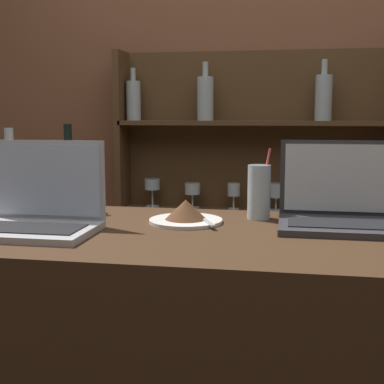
# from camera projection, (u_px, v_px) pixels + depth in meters

# --- Properties ---
(back_wall) EXTENTS (7.00, 0.06, 2.70)m
(back_wall) POSITION_uv_depth(u_px,v_px,m) (260.00, 110.00, 2.48)
(back_wall) COLOR brown
(back_wall) RESTS_ON ground_plane
(back_shelf) EXTENTS (1.27, 0.18, 1.62)m
(back_shelf) POSITION_uv_depth(u_px,v_px,m) (254.00, 218.00, 2.48)
(back_shelf) COLOR brown
(back_shelf) RESTS_ON ground_plane
(laptop_near) EXTENTS (0.33, 0.23, 0.24)m
(laptop_near) POSITION_uv_depth(u_px,v_px,m) (37.00, 212.00, 1.41)
(laptop_near) COLOR #ADADB2
(laptop_near) RESTS_ON bar_counter
(laptop_far) EXTENTS (0.34, 0.24, 0.23)m
(laptop_far) POSITION_uv_depth(u_px,v_px,m) (341.00, 209.00, 1.46)
(laptop_far) COLOR #333338
(laptop_far) RESTS_ON bar_counter
(cake_plate) EXTENTS (0.21, 0.21, 0.07)m
(cake_plate) POSITION_uv_depth(u_px,v_px,m) (186.00, 214.00, 1.52)
(cake_plate) COLOR silver
(cake_plate) RESTS_ON bar_counter
(water_glass) EXTENTS (0.07, 0.07, 0.21)m
(water_glass) POSITION_uv_depth(u_px,v_px,m) (259.00, 192.00, 1.57)
(water_glass) COLOR silver
(water_glass) RESTS_ON bar_counter
(wine_bottle_dark) EXTENTS (0.07, 0.07, 0.28)m
(wine_bottle_dark) POSITION_uv_depth(u_px,v_px,m) (69.00, 177.00, 1.71)
(wine_bottle_dark) COLOR black
(wine_bottle_dark) RESTS_ON bar_counter
(wine_bottle_clear) EXTENTS (0.08, 0.08, 0.26)m
(wine_bottle_clear) POSITION_uv_depth(u_px,v_px,m) (11.00, 178.00, 1.72)
(wine_bottle_clear) COLOR #B2C1C6
(wine_bottle_clear) RESTS_ON bar_counter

